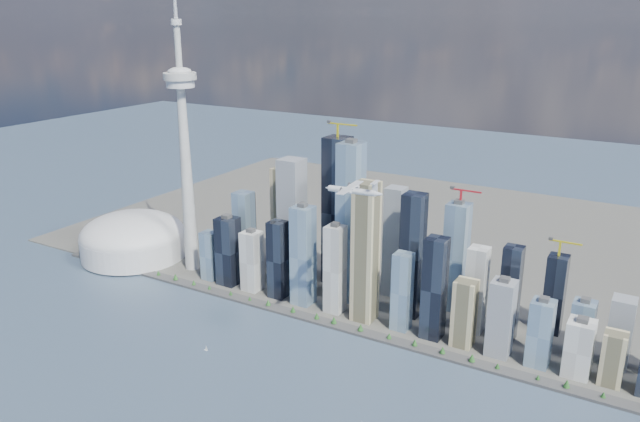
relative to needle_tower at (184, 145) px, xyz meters
The scene contains 9 objects.
ground 491.65m from the needle_tower, 45.94° to the right, with size 4000.00×4000.00×0.00m, color #34475C.
seawall 385.07m from the needle_tower, 11.31° to the right, with size 1100.00×22.00×4.00m, color #383838.
land 544.99m from the needle_tower, 52.43° to the left, with size 1400.00×900.00×3.00m, color #4C4C47.
shoreline_trees 380.99m from the needle_tower, 11.31° to the right, with size 960.53×7.20×8.80m.
skyscraper_cluster 389.40m from the needle_tower, ahead, with size 736.00×142.00×284.64m.
needle_tower is the anchor object (origin of this frame).
dome_stadium 241.40m from the needle_tower, behind, with size 200.00×200.00×86.00m.
airplane 428.44m from the needle_tower, 18.90° to the right, with size 77.28×68.44×18.83m.
sailboat_west 382.94m from the needle_tower, 45.13° to the right, with size 6.43×1.78×8.96m.
Camera 1 is at (449.14, -499.46, 458.53)m, focal length 35.00 mm.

